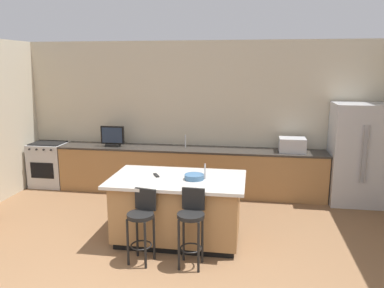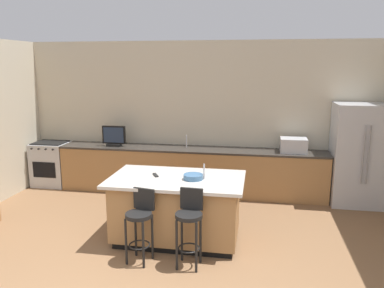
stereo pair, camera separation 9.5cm
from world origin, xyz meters
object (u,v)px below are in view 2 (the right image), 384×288
Objects in this scene: bar_stool_left at (140,220)px; microwave at (293,145)px; refrigerator at (359,155)px; range_oven at (52,164)px; fruit_bowl at (193,177)px; kitchen_island at (177,208)px; bar_stool_right at (189,221)px; tv_remote at (156,175)px; tv_monitor at (114,137)px.

microwave is at bearing 64.04° from bar_stool_left.
refrigerator is 1.99× the size of range_oven.
range_oven is 4.01m from fruit_bowl.
range_oven is at bearing 148.02° from fruit_bowl.
fruit_bowl reaches higher than kitchen_island.
bar_stool_left is (2.80, -2.74, 0.10)m from range_oven.
tv_remote is at bearing 134.36° from bar_stool_right.
kitchen_island is 1.92× the size of bar_stool_right.
kitchen_island is 3.76m from range_oven.
tv_remote is (2.82, -2.03, 0.49)m from range_oven.
bar_stool_right is at bearing -134.07° from refrigerator.
tv_remote is (-0.32, 0.04, 0.47)m from kitchen_island.
refrigerator reaches higher than bar_stool_right.
tv_remote is at bearing 172.16° from fruit_bowl.
refrigerator reaches higher than microwave.
range_oven is 0.93× the size of bar_stool_right.
tv_monitor is 0.50× the size of bar_stool_left.
bar_stool_right is (0.31, -0.67, 0.11)m from kitchen_island.
fruit_bowl reaches higher than bar_stool_right.
microwave reaches higher than kitchen_island.
kitchen_island is at bearing -130.28° from microwave.
bar_stool_right is at bearing -117.85° from microwave.
refrigerator reaches higher than kitchen_island.
bar_stool_right is (-2.60, -2.68, -0.32)m from refrigerator.
kitchen_island is at bearing -49.75° from tv_monitor.
fruit_bowl is (0.24, -0.03, 0.49)m from kitchen_island.
bar_stool_left is 5.54× the size of tv_remote.
fruit_bowl is (-0.06, 0.64, 0.38)m from bar_stool_right.
range_oven is at bearing 144.73° from bar_stool_right.
refrigerator reaches higher than fruit_bowl.
kitchen_island is at bearing -145.33° from refrigerator.
bar_stool_right is at bearing -53.18° from tv_monitor.
tv_monitor is 2.84m from fruit_bowl.
tv_monitor is at bearing 95.48° from tv_remote.
microwave is 2.82× the size of tv_remote.
refrigerator is 3.35m from fruit_bowl.
tv_monitor reaches higher than bar_stool_left.
bar_stool_left reaches higher than kitchen_island.
range_oven is 4.40m from bar_stool_right.
tv_monitor is at bearing -2.05° from range_oven.
tv_remote is at bearing 100.13° from bar_stool_left.
kitchen_island is 0.56m from tv_remote.
tv_monitor is (1.42, -0.05, 0.63)m from range_oven.
range_oven is 1.95× the size of tv_monitor.
range_oven is 1.91× the size of microwave.
microwave is 1.78× the size of fruit_bowl.
bar_stool_right reaches higher than kitchen_island.
tv_monitor is at bearing 130.16° from bar_stool_right.
tv_remote is at bearing 172.35° from kitchen_island.
microwave is at bearing 0.86° from tv_monitor.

